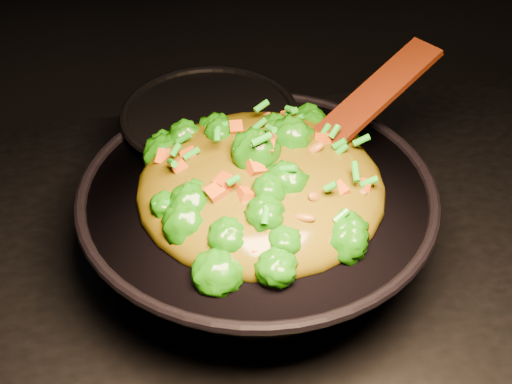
{
  "coord_description": "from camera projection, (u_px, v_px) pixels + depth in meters",
  "views": [
    {
      "loc": [
        -0.17,
        -0.58,
        1.56
      ],
      "look_at": [
        -0.05,
        0.06,
        1.01
      ],
      "focal_mm": 45.0,
      "sensor_mm": 36.0,
      "label": 1
    }
  ],
  "objects": [
    {
      "name": "spatula",
      "position": [
        344.0,
        122.0,
        0.85
      ],
      "size": [
        0.3,
        0.19,
        0.13
      ],
      "primitive_type": "cube",
      "rotation": [
        0.0,
        -0.38,
        0.48
      ],
      "color": "#3D1704",
      "rests_on": "wok"
    },
    {
      "name": "wok",
      "position": [
        257.0,
        224.0,
        0.87
      ],
      "size": [
        0.55,
        0.55,
        0.13
      ],
      "primitive_type": null,
      "rotation": [
        0.0,
        0.0,
        -0.26
      ],
      "color": "black",
      "rests_on": "stovetop"
    },
    {
      "name": "stir_fry",
      "position": [
        261.0,
        157.0,
        0.79
      ],
      "size": [
        0.39,
        0.39,
        0.11
      ],
      "primitive_type": null,
      "rotation": [
        0.0,
        0.0,
        0.26
      ],
      "color": "#1A6E07",
      "rests_on": "wok"
    },
    {
      "name": "back_pot",
      "position": [
        211.0,
        148.0,
        0.99
      ],
      "size": [
        0.29,
        0.29,
        0.14
      ],
      "primitive_type": "cylinder",
      "rotation": [
        0.0,
        0.0,
        0.18
      ],
      "color": "black",
      "rests_on": "stovetop"
    }
  ]
}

